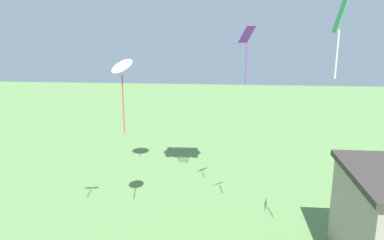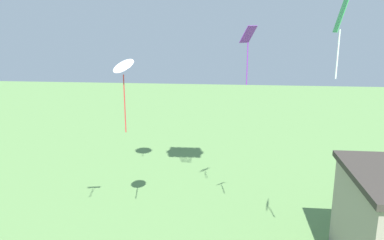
{
  "view_description": "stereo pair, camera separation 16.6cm",
  "coord_description": "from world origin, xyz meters",
  "views": [
    {
      "loc": [
        1.11,
        -3.77,
        9.42
      ],
      "look_at": [
        0.0,
        8.15,
        6.47
      ],
      "focal_mm": 35.0,
      "sensor_mm": 36.0,
      "label": 1
    },
    {
      "loc": [
        1.27,
        -3.76,
        9.42
      ],
      "look_at": [
        0.0,
        8.15,
        6.47
      ],
      "focal_mm": 35.0,
      "sensor_mm": 36.0,
      "label": 2
    }
  ],
  "objects": [
    {
      "name": "kite_purple_streamer",
      "position": [
        1.88,
        11.69,
        8.8
      ],
      "size": [
        0.72,
        0.73,
        2.37
      ],
      "color": "purple"
    },
    {
      "name": "kite_white_delta",
      "position": [
        -3.4,
        12.01,
        7.73
      ],
      "size": [
        1.34,
        1.32,
        3.3
      ],
      "color": "white"
    },
    {
      "name": "kite_green_diamond",
      "position": [
        4.59,
        8.63,
        9.66
      ],
      "size": [
        0.4,
        0.88,
        2.6
      ],
      "color": "green"
    }
  ]
}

